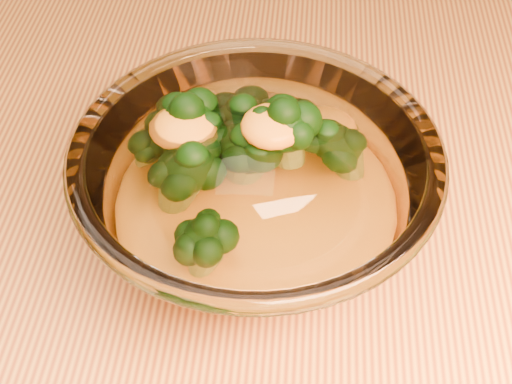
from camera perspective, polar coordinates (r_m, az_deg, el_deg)
table at (r=0.55m, az=-0.87°, el=-14.23°), size 1.20×0.80×0.75m
glass_bowl at (r=0.45m, az=0.00°, el=-0.42°), size 0.22×0.22×0.10m
cheese_sauce at (r=0.46m, az=0.00°, el=-2.18°), size 0.13×0.13×0.04m
broccoli_heap at (r=0.45m, az=-1.22°, el=3.09°), size 0.15×0.14×0.08m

